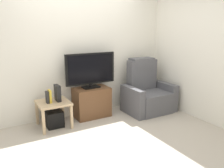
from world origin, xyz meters
TOP-DOWN VIEW (x-y plane):
  - ground_plane at (0.00, 0.00)m, footprint 6.40×6.40m
  - wall_back at (0.00, 1.13)m, footprint 6.40×0.06m
  - wall_side at (1.88, 0.00)m, footprint 0.06×4.48m
  - tv_stand at (0.12, 0.86)m, footprint 0.67×0.42m
  - television at (0.12, 0.88)m, footprint 0.99×0.20m
  - recliner_armchair at (1.27, 0.60)m, footprint 0.98×0.78m
  - side_table at (-0.66, 0.75)m, footprint 0.54×0.54m
  - subwoofer_box at (-0.66, 0.75)m, footprint 0.28×0.28m
  - book_leftmost at (-0.76, 0.73)m, footprint 0.04×0.10m
  - book_middle at (-0.72, 0.73)m, footprint 0.04×0.12m
  - game_console at (-0.57, 0.76)m, footprint 0.07×0.20m

SIDE VIEW (x-z plane):
  - ground_plane at x=0.00m, z-range 0.00..0.00m
  - subwoofer_box at x=-0.66m, z-range 0.00..0.28m
  - tv_stand at x=0.12m, z-range 0.00..0.58m
  - recliner_armchair at x=1.27m, z-range -0.17..0.91m
  - side_table at x=-0.66m, z-range 0.16..0.61m
  - book_leftmost at x=-0.76m, z-range 0.46..0.66m
  - book_middle at x=-0.72m, z-range 0.46..0.68m
  - game_console at x=-0.57m, z-range 0.46..0.74m
  - television at x=0.12m, z-range 0.59..1.26m
  - wall_back at x=0.00m, z-range 0.00..2.60m
  - wall_side at x=1.88m, z-range 0.00..2.60m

